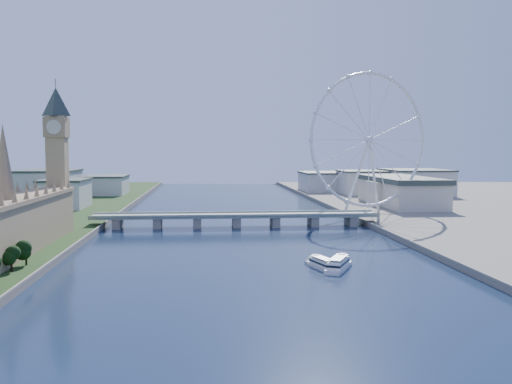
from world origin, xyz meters
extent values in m
cube|color=tan|center=(-128.00, 170.00, 17.00)|extent=(24.00, 200.00, 28.00)
cone|color=#937A59|center=(-128.00, 170.00, 53.00)|extent=(12.00, 12.00, 40.00)
cube|color=tan|center=(-128.00, 278.00, 43.00)|extent=(13.00, 13.00, 80.00)
cube|color=#937A59|center=(-128.00, 278.00, 75.00)|extent=(15.00, 15.00, 14.00)
pyramid|color=#2D3833|center=(-128.00, 278.00, 103.00)|extent=(20.02, 20.02, 20.00)
cube|color=gray|center=(0.00, 300.00, 8.50)|extent=(220.00, 22.00, 2.00)
cube|color=gray|center=(-90.00, 300.00, 3.75)|extent=(6.00, 20.00, 7.50)
cube|color=gray|center=(-60.00, 300.00, 3.75)|extent=(6.00, 20.00, 7.50)
cube|color=gray|center=(-30.00, 300.00, 3.75)|extent=(6.00, 20.00, 7.50)
cube|color=gray|center=(0.00, 300.00, 3.75)|extent=(6.00, 20.00, 7.50)
cube|color=gray|center=(30.00, 300.00, 3.75)|extent=(6.00, 20.00, 7.50)
cube|color=gray|center=(60.00, 300.00, 3.75)|extent=(6.00, 20.00, 7.50)
cube|color=gray|center=(90.00, 300.00, 3.75)|extent=(6.00, 20.00, 7.50)
torus|color=silver|center=(120.00, 355.00, 68.00)|extent=(113.60, 39.12, 118.60)
cylinder|color=silver|center=(120.00, 355.00, 68.00)|extent=(7.25, 6.61, 6.00)
cube|color=gray|center=(117.00, 365.00, 4.00)|extent=(14.00, 10.00, 2.00)
cube|color=beige|center=(-160.00, 430.00, 16.00)|extent=(40.00, 60.00, 26.00)
cube|color=beige|center=(-200.00, 520.00, 19.00)|extent=(60.00, 80.00, 32.00)
cube|color=beige|center=(-150.00, 600.00, 14.00)|extent=(50.00, 70.00, 22.00)
cube|color=beige|center=(180.00, 580.00, 17.00)|extent=(60.00, 60.00, 28.00)
cube|color=beige|center=(240.00, 560.00, 18.00)|extent=(70.00, 90.00, 30.00)
cube|color=beige|center=(140.00, 640.00, 15.00)|extent=(60.00, 80.00, 24.00)
camera|label=1|loc=(-23.36, -136.50, 59.05)|focal=40.00mm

